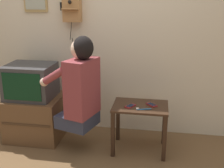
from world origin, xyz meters
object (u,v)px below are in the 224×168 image
cell_phone_spare (152,105)px  toothbrush (143,109)px  cell_phone_held (130,106)px  television (31,81)px  wall_phone_antique (72,4)px  person (80,86)px

cell_phone_spare → toothbrush: toothbrush is taller
cell_phone_held → television: bearing=-155.9°
television → wall_phone_antique: wall_phone_antique is taller
television → cell_phone_held: bearing=-7.2°
television → wall_phone_antique: (0.42, 0.32, 0.83)m
television → toothbrush: size_ratio=3.49×
toothbrush → person: bearing=73.2°
wall_phone_antique → cell_phone_held: 1.33m
wall_phone_antique → cell_phone_held: wall_phone_antique is taller
toothbrush → cell_phone_held: bearing=46.4°
cell_phone_held → cell_phone_spare: bearing=49.6°
person → toothbrush: person is taller
cell_phone_spare → toothbrush: (-0.08, -0.14, 0.00)m
person → cell_phone_spare: bearing=-61.9°
cell_phone_held → cell_phone_spare: 0.23m
person → television: 0.68m
wall_phone_antique → toothbrush: (0.87, -0.53, -1.00)m
toothbrush → cell_phone_spare: bearing=-48.8°
person → cell_phone_held: bearing=-65.2°
person → wall_phone_antique: size_ratio=1.19×
television → cell_phone_held: 1.18m
cell_phone_spare → wall_phone_antique: bearing=116.3°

